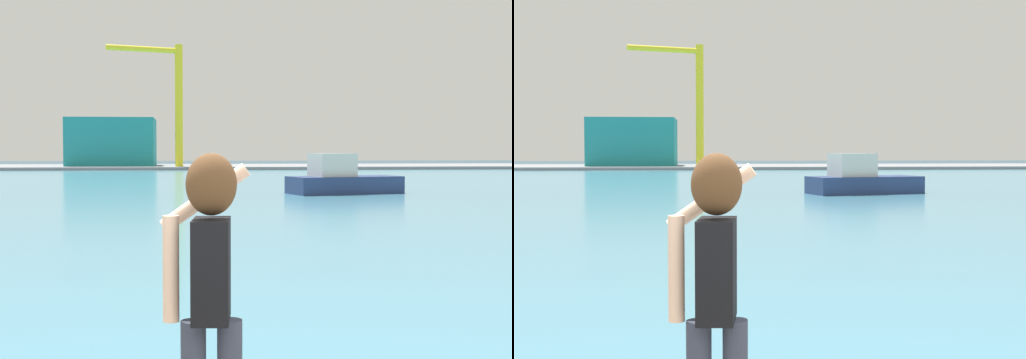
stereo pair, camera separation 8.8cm
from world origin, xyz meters
TOP-DOWN VIEW (x-y plane):
  - ground_plane at (0.00, 50.00)m, footprint 220.00×220.00m
  - harbor_water at (0.00, 52.00)m, footprint 140.00×100.00m
  - far_shore_dock at (0.00, 92.00)m, footprint 140.00×20.00m
  - person_photographer at (-0.55, 0.76)m, footprint 0.53×0.56m
  - boat_moored at (7.99, 35.13)m, footprint 6.73×4.10m
  - warehouse_left at (-10.69, 91.62)m, footprint 11.41×9.46m
  - port_crane at (-2.65, 84.95)m, footprint 9.37×3.34m

SIDE VIEW (x-z plane):
  - ground_plane at x=0.00m, z-range 0.00..0.00m
  - harbor_water at x=0.00m, z-range 0.00..0.02m
  - far_shore_dock at x=0.00m, z-range 0.00..0.40m
  - boat_moored at x=7.99m, z-range -0.33..1.93m
  - person_photographer at x=-0.55m, z-range 0.89..2.63m
  - warehouse_left at x=-10.69m, z-range 0.40..6.76m
  - port_crane at x=-2.65m, z-range 1.95..17.38m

